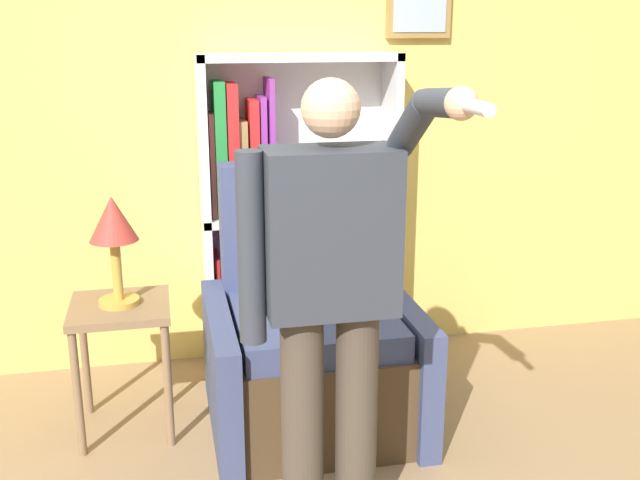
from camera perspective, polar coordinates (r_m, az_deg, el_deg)
wall_back at (r=3.99m, az=-5.46°, el=10.32°), size 8.00×0.11×2.80m
bookcase at (r=3.96m, az=-3.38°, el=1.09°), size 1.02×0.28×1.66m
armchair at (r=3.51m, az=-0.81°, el=-8.02°), size 0.94×0.91×1.18m
person_standing at (r=2.51m, az=0.79°, el=-3.89°), size 0.59×0.78×1.65m
side_table at (r=3.47m, az=-14.90°, el=-6.47°), size 0.43×0.43×0.61m
table_lamp at (r=3.33m, az=-15.46°, el=0.87°), size 0.21×0.21×0.49m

